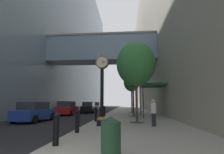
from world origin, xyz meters
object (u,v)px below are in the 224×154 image
Objects in this scene: street_tree_mid_far at (132,83)px; pedestrian_walking at (154,112)px; bollard_second at (77,121)px; car_blue_mid at (35,112)px; car_red_trailing at (67,108)px; street_clock at (102,85)px; bollard_sixth at (104,111)px; street_tree_mid_near at (133,65)px; car_black_far at (89,107)px; bollard_fifth at (101,112)px; trash_bin at (111,136)px; bollard_fourth at (96,114)px; bollard_nearest at (56,128)px; street_tree_near at (136,64)px; car_white_near at (96,106)px.

street_tree_mid_far reaches higher than pedestrian_walking.
car_blue_mid is at bearing 133.06° from bollard_second.
street_tree_mid_far is 9.60m from car_red_trailing.
street_tree_mid_far reaches higher than bollard_second.
street_clock is 3.59m from pedestrian_walking.
pedestrian_walking is at bearing -61.84° from bollard_sixth.
pedestrian_walking is at bearing -86.30° from street_tree_mid_far.
car_black_far is (-6.58, 7.94, -4.82)m from street_tree_mid_near.
bollard_second is 0.23× the size of car_black_far.
street_clock reaches higher than car_black_far.
car_red_trailing is (0.00, 7.74, 0.06)m from car_blue_mid.
street_clock reaches higher than pedestrian_walking.
car_red_trailing is at bearing 147.86° from bollard_sixth.
pedestrian_walking is (3.99, 2.59, 0.30)m from bollard_second.
trash_bin is at bearing -80.15° from bollard_fifth.
bollard_fourth is at bearing 148.64° from pedestrian_walking.
bollard_fourth is at bearing -119.16° from street_tree_mid_near.
pedestrian_walking is (2.04, 6.25, 0.32)m from trash_bin.
bollard_fourth and bollard_fifth have the same top height.
bollard_nearest is 14.29m from street_tree_mid_near.
bollard_second is at bearing -124.22° from street_tree_near.
bollard_nearest is 0.26× the size of car_blue_mid.
bollard_fifth is at bearing -78.82° from car_white_near.
street_tree_near is 12.03m from street_tree_mid_far.
bollard_fourth is at bearing -104.96° from street_tree_mid_far.
bollard_nearest and bollard_sixth have the same top height.
car_red_trailing is at bearing 119.27° from street_clock.
street_tree_near is at bearing -46.64° from car_red_trailing.
car_blue_mid reaches higher than trash_bin.
pedestrian_walking reaches higher than trash_bin.
pedestrian_walking reaches higher than car_red_trailing.
street_tree_mid_near is 9.97m from car_red_trailing.
street_tree_mid_near is at bearing 30.91° from car_blue_mid.
car_blue_mid is at bearing -159.48° from bollard_fifth.
street_tree_mid_near is at bearing -50.33° from car_black_far.
street_tree_near is 9.09m from trash_bin.
pedestrian_walking is (3.99, -4.94, 0.30)m from bollard_fifth.
street_tree_mid_far is (3.08, 6.52, 3.71)m from bollard_sixth.
bollard_sixth is (0.00, 12.55, 0.00)m from bollard_nearest.
street_tree_near is (3.08, -0.49, 3.73)m from bollard_fourth.
street_clock is at bearing -80.78° from bollard_fifth.
car_white_near is (-4.10, 23.25, 0.11)m from bollard_fourth.
street_tree_mid_far reaches higher than bollard_sixth.
trash_bin is (1.94, -8.68, -0.02)m from bollard_fourth.
bollard_second is at bearing -146.98° from pedestrian_walking.
street_tree_near is at bearing 82.09° from trash_bin.
street_tree_near is 0.86× the size of street_tree_mid_near.
street_tree_near is at bearing 66.36° from bollard_nearest.
street_tree_mid_far reaches higher than bollard_nearest.
street_tree_mid_near is 4.29× the size of pedestrian_walking.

